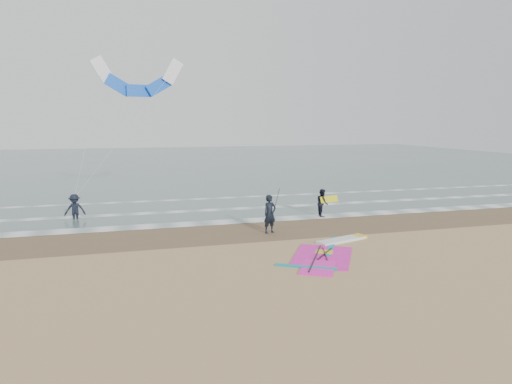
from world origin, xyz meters
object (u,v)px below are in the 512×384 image
object	(u,v)px
surf_kite	(138,81)
person_walking	(322,203)
person_standing	(270,214)
windsurf_rig	(329,252)
person_wading	(75,204)

from	to	relation	value
surf_kite	person_walking	bearing A→B (deg)	-32.55
person_standing	person_walking	xyz separation A→B (m)	(4.29, 3.11, -0.15)
person_standing	surf_kite	bearing A→B (deg)	103.62
surf_kite	person_standing	bearing A→B (deg)	-57.96
windsurf_rig	person_walking	distance (m)	7.80
person_standing	person_wading	size ratio (longest dim) A/B	1.08
windsurf_rig	person_wading	world-z (taller)	person_wading
person_walking	windsurf_rig	bearing A→B (deg)	168.56
person_wading	windsurf_rig	bearing A→B (deg)	-38.26
surf_kite	person_wading	bearing A→B (deg)	-139.17
person_walking	surf_kite	distance (m)	14.45
person_wading	surf_kite	size ratio (longest dim) A/B	0.21
person_standing	person_wading	xyz separation A→B (m)	(-10.09, 6.30, -0.07)
person_standing	person_wading	distance (m)	11.90
person_wading	surf_kite	xyz separation A→B (m)	(3.99, 3.45, 7.45)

